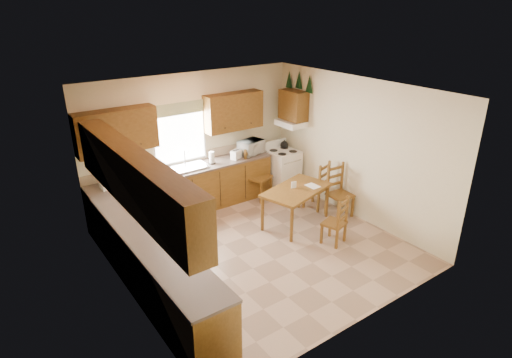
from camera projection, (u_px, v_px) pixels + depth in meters
floor at (259, 248)px, 7.37m from camera, size 4.50×4.50×0.00m
ceiling at (260, 91)px, 6.32m from camera, size 4.50×4.50×0.00m
wall_left at (121, 213)px, 5.64m from camera, size 4.50×4.50×0.00m
wall_right at (356, 149)px, 8.05m from camera, size 4.50×4.50×0.00m
wall_back at (193, 141)px, 8.53m from camera, size 4.50×4.50×0.00m
wall_front at (368, 233)px, 5.16m from camera, size 4.50×4.50×0.00m
lower_cab_back at (186, 192)px, 8.46m from camera, size 3.75×0.60×0.88m
lower_cab_left at (154, 269)px, 6.04m from camera, size 0.60×3.60×0.88m
counter_back at (185, 170)px, 8.28m from camera, size 3.75×0.63×0.04m
counter_left at (151, 241)px, 5.86m from camera, size 0.63×3.60×0.04m
backsplash at (178, 161)px, 8.46m from camera, size 3.75×0.01×0.18m
upper_cab_back_left at (116, 131)px, 7.38m from camera, size 1.41×0.33×0.75m
upper_cab_back_right at (234, 111)px, 8.68m from camera, size 1.25×0.33×0.75m
upper_cab_left at (133, 179)px, 5.42m from camera, size 0.33×3.60×0.75m
upper_cab_stove at (293, 105)px, 8.98m from camera, size 0.33×0.62×0.62m
range_hood at (291, 123)px, 9.10m from camera, size 0.44×0.62×0.12m
window_frame at (180, 134)px, 8.27m from camera, size 1.13×0.02×1.18m
window_pane at (180, 134)px, 8.27m from camera, size 1.05×0.01×1.10m
window_valance at (178, 109)px, 8.06m from camera, size 1.19×0.01×0.24m
sink_basin at (188, 167)px, 8.31m from camera, size 0.75×0.45×0.04m
pine_decal_a at (309, 84)px, 8.63m from camera, size 0.22×0.22×0.36m
pine_decal_b at (299, 80)px, 8.85m from camera, size 0.22×0.22×0.36m
pine_decal_c at (289, 79)px, 9.11m from camera, size 0.22×0.22×0.36m
stove at (283, 171)px, 9.46m from camera, size 0.62×0.64×0.89m
coffeemaker at (106, 180)px, 7.38m from camera, size 0.23×0.26×0.32m
paper_towel at (212, 158)px, 8.51m from camera, size 0.14×0.14×0.25m
toaster at (236, 154)px, 8.79m from camera, size 0.26×0.21×0.18m
microwave at (251, 147)px, 9.05m from camera, size 0.56×0.46×0.29m
dining_table at (296, 206)px, 8.05m from camera, size 1.50×1.10×0.72m
chair_near_left at (334, 220)px, 7.37m from camera, size 0.46×0.45×0.88m
chair_near_right at (316, 185)px, 8.64m from camera, size 0.51×0.50×0.99m
chair_far_left at (259, 174)px, 9.01m from camera, size 0.60×0.58×1.11m
chair_far_right at (340, 192)px, 8.28m from camera, size 0.45×0.43×1.03m
table_paper at (313, 186)px, 8.03m from camera, size 0.21×0.27×0.00m
table_card at (294, 185)px, 7.92m from camera, size 0.10×0.05×0.13m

